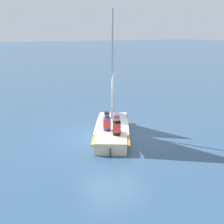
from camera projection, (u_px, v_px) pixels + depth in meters
name	position (u px, v px, depth m)	size (l,w,h in m)	color
ground_plane	(112.00, 136.00, 11.54)	(260.00, 260.00, 0.00)	#2D4C6B
sailboat_main	(112.00, 120.00, 11.34)	(3.90, 3.13, 4.99)	beige
sailor_helm	(107.00, 125.00, 10.92)	(0.43, 0.41, 1.16)	black
sailor_crew	(117.00, 130.00, 10.42)	(0.43, 0.41, 1.16)	black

